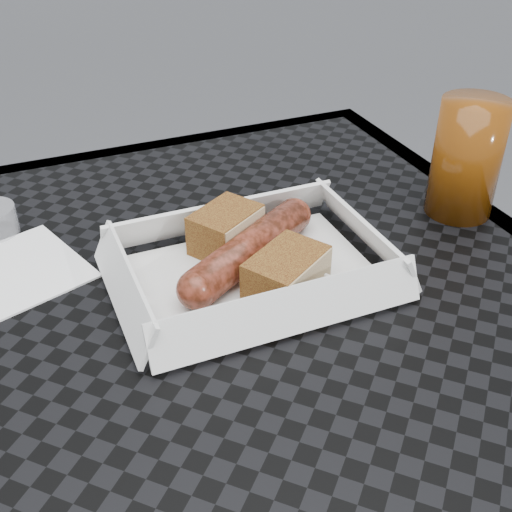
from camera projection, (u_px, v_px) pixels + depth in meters
The scene contains 8 objects.
patio_table at pixel (172, 413), 0.56m from camera, with size 0.80×0.80×0.74m.
food_tray at pixel (252, 276), 0.59m from camera, with size 0.22×0.15×0.00m, color white.
bratwurst at pixel (249, 249), 0.60m from camera, with size 0.17×0.12×0.04m.
bread_near at pixel (226, 230), 0.62m from camera, with size 0.07×0.05×0.04m, color brown.
bread_far at pixel (286, 273), 0.56m from camera, with size 0.07×0.05×0.04m, color brown.
veg_garnish at pixel (327, 293), 0.57m from camera, with size 0.03×0.03×0.00m.
napkin at pixel (13, 273), 0.60m from camera, with size 0.12×0.12×0.00m, color white.
drink_glass at pixel (467, 158), 0.66m from camera, with size 0.07×0.07×0.12m, color #5F2D08.
Camera 1 is at (-0.08, -0.38, 1.09)m, focal length 45.00 mm.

